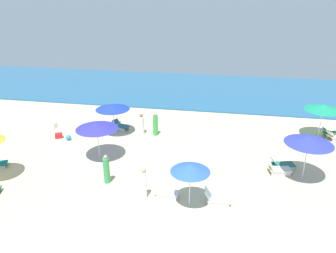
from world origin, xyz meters
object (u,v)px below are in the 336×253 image
object	(u,v)px
lounge_chair_7_1	(110,122)
beachgoer_3	(144,183)
beachgoer_1	(141,125)
beach_ball_1	(68,138)
umbrella_6	(190,168)
beachgoer_0	(155,125)
lounge_chair_1_1	(278,169)
cooler_box_2	(59,136)
lounge_chair_1_0	(282,164)
cooler_box_0	(54,125)
lounge_chair_5_0	(331,133)
umbrella_7	(113,107)
beachgoer_2	(107,170)
lounge_chair_6_1	(216,198)
umbrella_1	(309,140)
lounge_chair_5_1	(335,136)
umbrella_5	(324,107)
lounge_chair_7_0	(120,126)
umbrella_3	(97,126)
lounge_chair_6_0	(165,192)

from	to	relation	value
lounge_chair_7_1	beachgoer_3	distance (m)	9.79
beachgoer_1	beach_ball_1	bearing A→B (deg)	-66.03
umbrella_6	beachgoer_0	xyz separation A→B (m)	(-3.30, 7.66, -1.27)
lounge_chair_1_1	cooler_box_2	world-z (taller)	lounge_chair_1_1
lounge_chair_1_1	lounge_chair_1_0	bearing A→B (deg)	-32.20
lounge_chair_1_1	cooler_box_0	distance (m)	16.09
cooler_box_2	lounge_chair_5_0	bearing A→B (deg)	-14.26
umbrella_7	beachgoer_2	distance (m)	6.51
cooler_box_2	lounge_chair_6_1	bearing A→B (deg)	-51.65
lounge_chair_1_0	umbrella_7	xyz separation A→B (m)	(-11.10, 2.96, 1.80)
lounge_chair_6_1	umbrella_1	bearing A→B (deg)	-58.79
lounge_chair_1_0	lounge_chair_5_1	bearing A→B (deg)	-56.46
beachgoer_3	lounge_chair_5_1	bearing A→B (deg)	108.90
umbrella_5	lounge_chair_7_1	world-z (taller)	umbrella_5
umbrella_7	lounge_chair_5_0	bearing A→B (deg)	8.26
cooler_box_2	beachgoer_3	bearing A→B (deg)	-62.31
beachgoer_1	beachgoer_2	world-z (taller)	beachgoer_2
beach_ball_1	lounge_chair_7_0	bearing A→B (deg)	40.82
lounge_chair_6_1	cooler_box_2	bearing A→B (deg)	61.43
umbrella_3	cooler_box_0	xyz separation A→B (m)	(-5.11, 3.87, -1.96)
lounge_chair_5_1	beach_ball_1	bearing A→B (deg)	74.23
lounge_chair_6_0	beach_ball_1	distance (m)	9.40
lounge_chair_7_1	lounge_chair_1_1	bearing A→B (deg)	-106.73
lounge_chair_1_0	umbrella_3	size ratio (longest dim) A/B	0.59
umbrella_7	cooler_box_2	bearing A→B (deg)	-158.90
lounge_chair_1_0	umbrella_3	world-z (taller)	umbrella_3
lounge_chair_6_0	cooler_box_0	distance (m)	12.13
lounge_chair_1_1	umbrella_1	bearing A→B (deg)	-114.35
umbrella_7	lounge_chair_1_1	bearing A→B (deg)	-18.45
lounge_chair_5_1	umbrella_1	bearing A→B (deg)	124.51
lounge_chair_5_1	lounge_chair_7_0	xyz separation A→B (m)	(-15.06, -0.77, -0.04)
umbrella_3	lounge_chair_6_0	world-z (taller)	umbrella_3
beachgoer_3	cooler_box_0	xyz separation A→B (m)	(-8.79, 7.34, -0.63)
lounge_chair_6_0	cooler_box_0	size ratio (longest dim) A/B	2.38
umbrella_7	lounge_chair_7_0	world-z (taller)	umbrella_7
beachgoer_2	lounge_chair_1_0	bearing A→B (deg)	-101.07
umbrella_7	beachgoer_0	bearing A→B (deg)	5.81
lounge_chair_1_0	lounge_chair_7_0	world-z (taller)	lounge_chair_7_0
umbrella_7	beachgoer_0	world-z (taller)	umbrella_7
umbrella_7	cooler_box_0	bearing A→B (deg)	177.39
umbrella_3	cooler_box_2	distance (m)	4.91
lounge_chair_1_0	lounge_chair_7_0	bearing A→B (deg)	55.52
lounge_chair_6_0	beachgoer_2	size ratio (longest dim) A/B	0.78
umbrella_3	beachgoer_0	xyz separation A→B (m)	(2.66, 3.96, -1.36)
lounge_chair_7_0	umbrella_7	bearing A→B (deg)	-165.90
umbrella_3	lounge_chair_5_1	bearing A→B (deg)	19.71
lounge_chair_5_0	umbrella_6	world-z (taller)	umbrella_6
lounge_chair_7_0	beachgoer_2	size ratio (longest dim) A/B	0.85
beachgoer_3	beach_ball_1	world-z (taller)	beachgoer_3
beachgoer_2	beach_ball_1	bearing A→B (deg)	14.64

